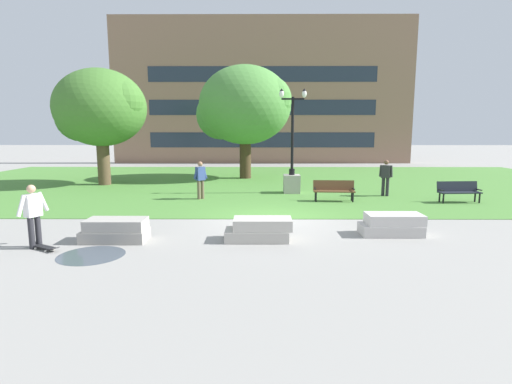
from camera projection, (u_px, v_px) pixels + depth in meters
ground_plane at (273, 219)px, 14.11m from camera, size 140.00×140.00×0.00m
grass_lawn at (267, 182)px, 23.99m from camera, size 40.00×20.00×0.02m
concrete_block_center at (116, 230)px, 11.34m from camera, size 1.80×0.90×0.64m
concrete_block_left at (259, 230)px, 11.42m from camera, size 1.89×0.90×0.64m
concrete_block_right at (392, 225)px, 12.02m from camera, size 1.83×0.90×0.64m
person_skateboarder at (33, 213)px, 10.58m from camera, size 0.43×0.97×1.71m
skateboard at (44, 247)px, 10.52m from camera, size 0.99×0.67×0.14m
puddle at (91, 255)px, 10.07m from camera, size 1.66×1.66×0.01m
park_bench_near_left at (334, 189)px, 17.62m from camera, size 1.83×0.63×0.90m
park_bench_near_right at (459, 190)px, 17.28m from camera, size 1.83×0.65×0.90m
lamp_post_left at (292, 172)px, 19.84m from camera, size 1.32×0.80×5.10m
tree_far_right at (244, 106)px, 25.37m from camera, size 6.14×5.85×7.16m
tree_near_left at (100, 109)px, 22.35m from camera, size 5.31×5.06×6.49m
person_bystander_near_lawn at (200, 178)px, 18.04m from camera, size 0.62×0.45×1.71m
person_bystander_far_lawn at (386, 176)px, 18.89m from camera, size 0.60×0.42×1.71m
building_facade_distant at (262, 91)px, 37.29m from camera, size 28.08×1.03×13.42m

